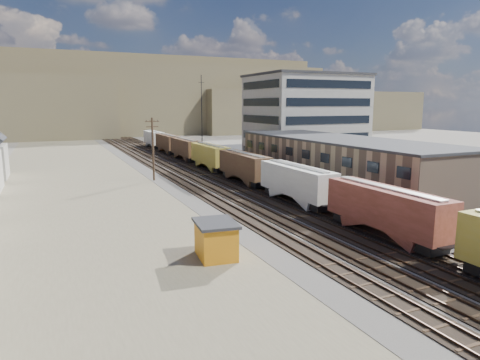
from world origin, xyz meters
name	(u,v)px	position (x,y,z in m)	size (l,w,h in m)	color
ground	(381,257)	(0.00, 0.00, 0.00)	(300.00, 300.00, 0.00)	#6B6356
ballast_bed	(190,170)	(0.00, 50.00, 0.03)	(18.00, 200.00, 0.06)	#4C4742
dirt_yard	(79,188)	(-20.00, 40.00, 0.01)	(24.00, 180.00, 0.03)	#70664D
asphalt_lot	(337,174)	(22.00, 35.00, 0.02)	(26.00, 120.00, 0.04)	#232326
rail_tracks	(187,170)	(-0.55, 50.00, 0.11)	(11.40, 200.00, 0.24)	black
freight_train	(226,160)	(3.80, 41.77, 2.79)	(3.00, 119.74, 4.46)	black
warehouse	(341,163)	(14.98, 25.00, 3.65)	(12.40, 40.40, 7.25)	tan
office_tower	(305,117)	(27.95, 54.95, 9.26)	(22.60, 18.60, 18.45)	#9E998E
utility_pole_north	(153,148)	(-8.50, 42.00, 5.30)	(2.20, 0.32, 10.00)	#382619
radio_mast	(202,119)	(6.00, 60.00, 9.12)	(1.20, 0.16, 18.00)	black
hills_north	(105,100)	(0.17, 167.92, 14.10)	(265.00, 80.00, 32.00)	brown
maintenance_shed	(216,239)	(-12.04, 5.34, 1.50)	(3.54, 4.34, 2.93)	orange
parked_car_red	(460,218)	(13.78, 3.93, 0.72)	(1.70, 4.24, 1.44)	maroon
parked_car_blue	(337,165)	(26.42, 40.89, 0.70)	(2.31, 5.00, 1.39)	navy
parked_car_far	(353,164)	(29.96, 40.58, 0.69)	(1.62, 4.02, 1.37)	white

